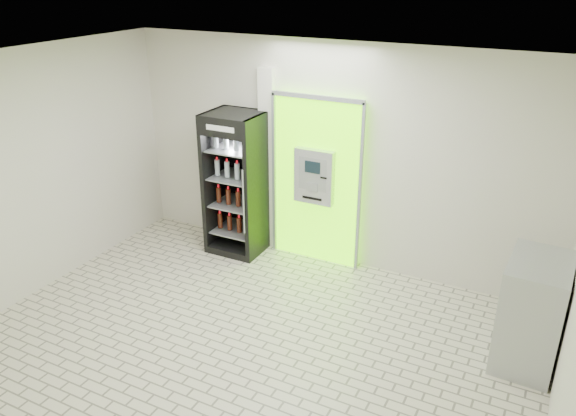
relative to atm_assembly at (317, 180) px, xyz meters
The scene contains 6 objects.
ground 2.69m from the atm_assembly, 85.26° to the right, with size 6.00×6.00×0.00m, color beige.
room_shell 2.51m from the atm_assembly, 85.26° to the right, with size 6.00×6.00×6.00m.
atm_assembly is the anchor object (origin of this frame).
pillar 0.79m from the atm_assembly, behind, with size 0.22×0.11×2.60m.
beverage_cooler 1.16m from the atm_assembly, 167.19° to the right, with size 0.76×0.72×2.03m.
steel_cabinet 3.14m from the atm_assembly, 20.23° to the right, with size 0.63×0.90×1.17m.
Camera 1 is at (2.66, -4.07, 3.85)m, focal length 35.00 mm.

